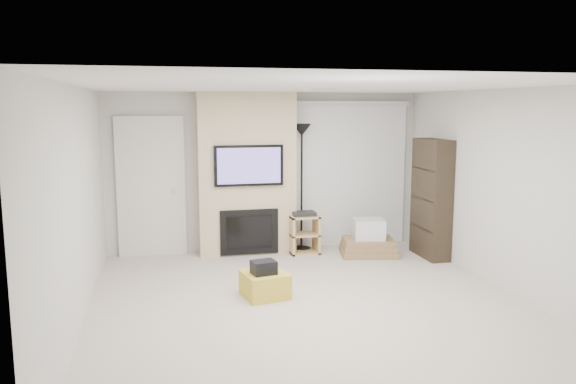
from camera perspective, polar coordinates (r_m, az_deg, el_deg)
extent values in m
cube|color=beige|center=(6.64, 2.36, -11.40)|extent=(5.00, 5.50, 0.00)
cube|color=white|center=(6.24, 2.50, 10.69)|extent=(5.00, 5.50, 0.00)
cube|color=silver|center=(8.98, -2.21, 2.08)|extent=(5.00, 0.00, 2.50)
cube|color=silver|center=(3.80, 13.53, -7.27)|extent=(5.00, 0.00, 2.50)
cube|color=silver|center=(6.16, -20.61, -1.50)|extent=(0.00, 5.50, 2.50)
cube|color=silver|center=(7.38, 21.49, 0.05)|extent=(0.00, 5.50, 2.50)
cube|color=silver|center=(7.12, 3.92, 10.40)|extent=(0.35, 0.18, 0.01)
cube|color=gold|center=(6.87, -2.36, -9.38)|extent=(0.59, 0.59, 0.30)
cube|color=black|center=(6.76, -2.49, -7.66)|extent=(0.32, 0.27, 0.16)
cube|color=beige|center=(8.73, -4.23, 1.87)|extent=(1.50, 0.40, 2.50)
cube|color=black|center=(8.48, -4.00, 2.70)|extent=(1.05, 0.06, 0.62)
cube|color=#595093|center=(8.45, -3.96, 2.68)|extent=(0.96, 0.00, 0.54)
cube|color=black|center=(8.67, -3.95, -4.07)|extent=(0.90, 0.04, 0.70)
cube|color=black|center=(8.65, -3.93, -4.10)|extent=(0.70, 0.02, 0.50)
cube|color=silver|center=(8.81, -13.73, 0.53)|extent=(1.02, 0.08, 2.14)
cube|color=#BFB99E|center=(8.83, -13.72, 0.25)|extent=(0.90, 0.05, 2.05)
cylinder|color=silver|center=(8.78, -11.50, 0.12)|extent=(0.07, 0.06, 0.07)
cube|color=silver|center=(9.23, 6.50, 8.93)|extent=(1.98, 0.10, 0.08)
cube|color=white|center=(9.31, 6.35, 1.62)|extent=(1.90, 0.03, 2.29)
cylinder|color=black|center=(9.08, 1.36, -5.77)|extent=(0.30, 0.30, 0.03)
cylinder|color=black|center=(8.89, 1.39, 0.13)|extent=(0.03, 0.03, 1.88)
cone|color=black|center=(8.80, 1.41, 6.33)|extent=(0.30, 0.30, 0.19)
cube|color=#DAB271|center=(8.77, 0.33, -4.38)|extent=(0.04, 0.38, 0.60)
cube|color=#DAB271|center=(8.87, 2.91, -4.24)|extent=(0.04, 0.38, 0.60)
cube|color=#DAB271|center=(8.88, 1.62, -6.10)|extent=(0.45, 0.38, 0.03)
cube|color=#DAB271|center=(8.81, 1.63, -4.31)|extent=(0.45, 0.38, 0.03)
cube|color=#DAB271|center=(8.75, 1.63, -2.49)|extent=(0.45, 0.38, 0.03)
cube|color=black|center=(8.75, 1.64, -2.20)|extent=(0.35, 0.25, 0.06)
cube|color=#94744B|center=(8.85, 8.15, -6.03)|extent=(0.95, 0.79, 0.09)
cube|color=#94744B|center=(8.83, 8.16, -5.48)|extent=(0.90, 0.74, 0.08)
cube|color=#94744B|center=(8.81, 8.17, -4.97)|extent=(0.85, 0.69, 0.08)
cube|color=silver|center=(8.77, 8.20, -3.73)|extent=(0.53, 0.49, 0.31)
cube|color=black|center=(8.77, 14.36, -0.65)|extent=(0.30, 0.80, 1.80)
cube|color=black|center=(8.85, 14.13, -3.53)|extent=(0.26, 0.72, 0.02)
cube|color=black|center=(8.76, 14.24, -0.65)|extent=(0.26, 0.72, 0.02)
cube|color=black|center=(8.71, 14.35, 2.27)|extent=(0.26, 0.72, 0.02)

